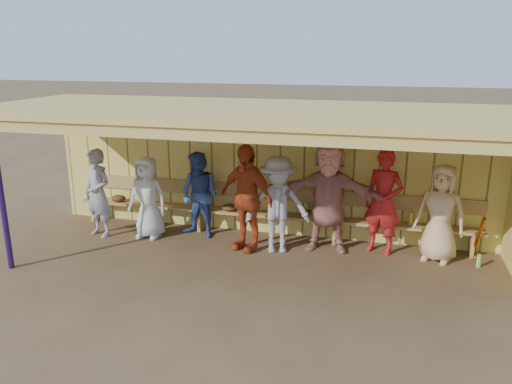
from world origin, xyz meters
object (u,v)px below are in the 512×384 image
at_px(player_a, 98,193).
at_px(player_g, 383,202).
at_px(bench, 267,208).
at_px(player_h, 441,213).
at_px(player_d, 246,198).
at_px(player_b, 148,197).
at_px(player_c, 200,195).
at_px(player_f, 328,196).
at_px(player_e, 278,205).

xyz_separation_m(player_a, player_g, (5.12, 0.52, 0.08)).
distance_m(player_a, bench, 3.14).
bearing_deg(player_a, player_h, 22.05).
xyz_separation_m(player_d, player_h, (3.19, 0.35, -0.12)).
distance_m(player_a, player_b, 0.94).
relative_size(player_c, bench, 0.21).
relative_size(player_f, player_h, 1.20).
height_order(player_a, player_d, player_d).
bearing_deg(bench, player_b, -162.69).
distance_m(player_h, bench, 3.06).
distance_m(player_e, player_h, 2.66).
bearing_deg(player_g, player_f, -152.92).
bearing_deg(player_h, player_b, -159.48).
bearing_deg(player_f, player_b, -178.37).
height_order(player_c, player_d, player_d).
distance_m(player_a, player_h, 6.04).
xyz_separation_m(player_a, player_d, (2.83, 0.06, 0.11)).
height_order(player_d, player_f, player_f).
bearing_deg(player_f, player_a, -176.91).
relative_size(player_d, player_e, 1.11).
bearing_deg(player_a, player_d, 19.41).
bearing_deg(player_d, player_b, -160.15).
bearing_deg(player_c, player_b, -147.80).
distance_m(player_c, player_h, 4.19).
bearing_deg(player_c, player_g, 16.13).
bearing_deg(player_c, player_d, -6.53).
bearing_deg(player_a, player_f, 23.54).
relative_size(player_c, player_h, 0.98).
relative_size(player_b, player_d, 0.82).
xyz_separation_m(player_a, player_h, (6.03, 0.41, -0.01)).
bearing_deg(player_d, player_e, 27.41).
height_order(player_e, player_g, player_g).
bearing_deg(player_g, player_b, -155.98).
bearing_deg(player_d, player_a, -155.63).
distance_m(player_d, player_h, 3.22).
xyz_separation_m(player_f, player_g, (0.92, 0.13, -0.07)).
relative_size(player_e, player_g, 0.93).
bearing_deg(player_c, player_h, 14.35).
bearing_deg(player_h, player_g, -169.13).
bearing_deg(player_f, bench, 157.80).
xyz_separation_m(player_a, player_f, (4.20, 0.39, 0.15)).
xyz_separation_m(player_c, player_h, (4.19, -0.05, 0.02)).
bearing_deg(player_b, player_e, 0.75).
distance_m(player_e, player_f, 0.88).
height_order(player_f, bench, player_f).
relative_size(player_a, player_c, 1.04).
relative_size(player_a, player_g, 0.92).
relative_size(player_c, player_d, 0.86).
bearing_deg(bench, player_c, -162.60).
xyz_separation_m(player_g, player_h, (0.91, -0.11, -0.09)).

